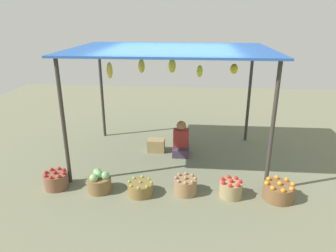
{
  "coord_description": "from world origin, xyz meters",
  "views": [
    {
      "loc": [
        0.47,
        -6.07,
        2.96
      ],
      "look_at": [
        0.0,
        -0.57,
        0.95
      ],
      "focal_mm": 32.84,
      "sensor_mm": 36.0,
      "label": 1
    }
  ],
  "objects_px": {
    "basket_red_apples": "(56,180)",
    "basket_oranges": "(279,191)",
    "basket_red_tomatoes": "(231,189)",
    "vendor_person": "(181,142)",
    "wooden_crate_near_vendor": "(156,145)",
    "basket_potatoes": "(185,186)",
    "basket_limes": "(140,188)",
    "basket_cabbages": "(99,182)"
  },
  "relations": [
    {
      "from": "basket_red_apples",
      "to": "basket_oranges",
      "type": "distance_m",
      "value": 3.91
    },
    {
      "from": "basket_oranges",
      "to": "basket_red_tomatoes",
      "type": "bearing_deg",
      "value": 179.61
    },
    {
      "from": "vendor_person",
      "to": "wooden_crate_near_vendor",
      "type": "distance_m",
      "value": 0.61
    },
    {
      "from": "basket_potatoes",
      "to": "basket_oranges",
      "type": "distance_m",
      "value": 1.58
    },
    {
      "from": "vendor_person",
      "to": "basket_red_apples",
      "type": "relative_size",
      "value": 1.87
    },
    {
      "from": "basket_oranges",
      "to": "wooden_crate_near_vendor",
      "type": "xyz_separation_m",
      "value": [
        -2.3,
        1.75,
        0.0
      ]
    },
    {
      "from": "vendor_person",
      "to": "basket_limes",
      "type": "xyz_separation_m",
      "value": [
        -0.63,
        -1.7,
        -0.18
      ]
    },
    {
      "from": "vendor_person",
      "to": "basket_red_tomatoes",
      "type": "xyz_separation_m",
      "value": [
        0.93,
        -1.63,
        -0.15
      ]
    },
    {
      "from": "basket_cabbages",
      "to": "basket_limes",
      "type": "distance_m",
      "value": 0.74
    },
    {
      "from": "basket_cabbages",
      "to": "vendor_person",
      "type": "bearing_deg",
      "value": 50.31
    },
    {
      "from": "basket_limes",
      "to": "wooden_crate_near_vendor",
      "type": "bearing_deg",
      "value": 88.19
    },
    {
      "from": "basket_red_apples",
      "to": "basket_red_tomatoes",
      "type": "distance_m",
      "value": 3.11
    },
    {
      "from": "vendor_person",
      "to": "basket_limes",
      "type": "bearing_deg",
      "value": -110.4
    },
    {
      "from": "basket_cabbages",
      "to": "basket_oranges",
      "type": "height_order",
      "value": "basket_cabbages"
    },
    {
      "from": "basket_red_apples",
      "to": "wooden_crate_near_vendor",
      "type": "xyz_separation_m",
      "value": [
        1.61,
        1.73,
        -0.01
      ]
    },
    {
      "from": "basket_red_apples",
      "to": "basket_potatoes",
      "type": "height_order",
      "value": "basket_red_apples"
    },
    {
      "from": "vendor_person",
      "to": "basket_red_tomatoes",
      "type": "height_order",
      "value": "vendor_person"
    },
    {
      "from": "vendor_person",
      "to": "basket_cabbages",
      "type": "height_order",
      "value": "vendor_person"
    },
    {
      "from": "basket_cabbages",
      "to": "basket_potatoes",
      "type": "xyz_separation_m",
      "value": [
        1.52,
        0.06,
        -0.03
      ]
    },
    {
      "from": "basket_cabbages",
      "to": "basket_red_tomatoes",
      "type": "distance_m",
      "value": 2.3
    },
    {
      "from": "basket_red_apples",
      "to": "basket_limes",
      "type": "xyz_separation_m",
      "value": [
        1.55,
        -0.09,
        -0.03
      ]
    },
    {
      "from": "basket_red_apples",
      "to": "wooden_crate_near_vendor",
      "type": "height_order",
      "value": "basket_red_apples"
    },
    {
      "from": "vendor_person",
      "to": "basket_red_apples",
      "type": "height_order",
      "value": "vendor_person"
    },
    {
      "from": "basket_red_tomatoes",
      "to": "basket_limes",
      "type": "bearing_deg",
      "value": -177.63
    },
    {
      "from": "basket_red_apples",
      "to": "basket_red_tomatoes",
      "type": "relative_size",
      "value": 1.07
    },
    {
      "from": "vendor_person",
      "to": "basket_oranges",
      "type": "relative_size",
      "value": 1.51
    },
    {
      "from": "basket_oranges",
      "to": "wooden_crate_near_vendor",
      "type": "relative_size",
      "value": 1.34
    },
    {
      "from": "basket_red_tomatoes",
      "to": "wooden_crate_near_vendor",
      "type": "bearing_deg",
      "value": 130.62
    },
    {
      "from": "basket_limes",
      "to": "basket_red_tomatoes",
      "type": "distance_m",
      "value": 1.56
    },
    {
      "from": "basket_limes",
      "to": "wooden_crate_near_vendor",
      "type": "height_order",
      "value": "wooden_crate_near_vendor"
    },
    {
      "from": "basket_potatoes",
      "to": "basket_oranges",
      "type": "xyz_separation_m",
      "value": [
        1.58,
        -0.04,
        -0.0
      ]
    },
    {
      "from": "basket_potatoes",
      "to": "wooden_crate_near_vendor",
      "type": "bearing_deg",
      "value": 112.85
    },
    {
      "from": "basket_red_apples",
      "to": "basket_potatoes",
      "type": "xyz_separation_m",
      "value": [
        2.33,
        0.01,
        -0.0
      ]
    },
    {
      "from": "vendor_person",
      "to": "basket_limes",
      "type": "relative_size",
      "value": 1.78
    },
    {
      "from": "basket_cabbages",
      "to": "wooden_crate_near_vendor",
      "type": "bearing_deg",
      "value": 65.76
    },
    {
      "from": "basket_potatoes",
      "to": "basket_oranges",
      "type": "relative_size",
      "value": 0.78
    },
    {
      "from": "basket_red_apples",
      "to": "basket_oranges",
      "type": "xyz_separation_m",
      "value": [
        3.91,
        -0.03,
        -0.01
      ]
    },
    {
      "from": "vendor_person",
      "to": "basket_red_apples",
      "type": "bearing_deg",
      "value": -143.6
    },
    {
      "from": "basket_red_apples",
      "to": "basket_potatoes",
      "type": "relative_size",
      "value": 1.04
    },
    {
      "from": "basket_oranges",
      "to": "basket_red_apples",
      "type": "bearing_deg",
      "value": 179.58
    },
    {
      "from": "vendor_person",
      "to": "basket_oranges",
      "type": "distance_m",
      "value": 2.39
    },
    {
      "from": "basket_red_apples",
      "to": "basket_red_tomatoes",
      "type": "xyz_separation_m",
      "value": [
        3.11,
        -0.02,
        -0.0
      ]
    }
  ]
}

